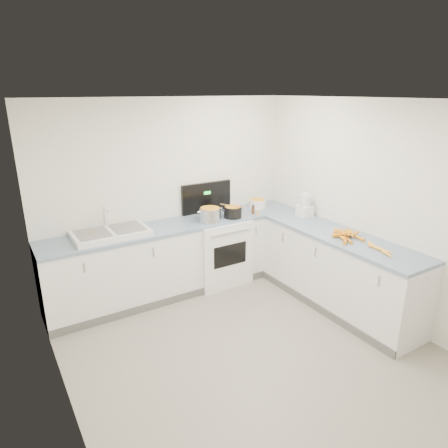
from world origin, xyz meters
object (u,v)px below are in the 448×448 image
stove (217,249)px  extract_bottle (253,210)px  spice_jar (258,213)px  black_pot (233,213)px  sink (111,233)px  food_processor (305,206)px  mixing_bowl (257,203)px  steel_pot (210,216)px

stove → extract_bottle: stove is taller
stove → spice_jar: stove is taller
black_pot → extract_bottle: size_ratio=2.25×
sink → extract_bottle: size_ratio=8.13×
food_processor → sink: bearing=166.3°
food_processor → stove: bearing=150.4°
sink → food_processor: 2.57m
stove → black_pot: bearing=-38.6°
spice_jar → sink: bearing=172.7°
mixing_bowl → spice_jar: mixing_bowl is taller
spice_jar → extract_bottle: bearing=94.9°
black_pot → food_processor: bearing=-27.7°
extract_bottle → spice_jar: (0.01, -0.09, -0.01)m
spice_jar → food_processor: size_ratio=0.23×
steel_pot → food_processor: (1.22, -0.47, 0.06)m
stove → black_pot: stove is taller
black_pot → mixing_bowl: black_pot is taller
extract_bottle → food_processor: (0.54, -0.45, 0.09)m
sink → spice_jar: 1.97m
black_pot → spice_jar: size_ratio=3.08×
mixing_bowl → extract_bottle: size_ratio=2.41×
black_pot → mixing_bowl: size_ratio=0.93×
extract_bottle → food_processor: size_ratio=0.32×
sink → spice_jar: size_ratio=11.09×
steel_pot → food_processor: bearing=-20.9°
food_processor → steel_pot: bearing=159.1°
steel_pot → mixing_bowl: (0.92, 0.22, -0.02)m
mixing_bowl → food_processor: bearing=-66.1°
extract_bottle → spice_jar: 0.10m
steel_pot → mixing_bowl: size_ratio=1.09×
extract_bottle → spice_jar: bearing=-85.1°
steel_pot → extract_bottle: size_ratio=2.64×
extract_bottle → food_processor: food_processor is taller
mixing_bowl → food_processor: 0.75m
steel_pot → extract_bottle: 0.68m
stove → extract_bottle: bearing=-15.9°
steel_pot → spice_jar: (0.69, -0.11, -0.04)m
mixing_bowl → steel_pot: bearing=-166.7°
steel_pot → black_pot: (0.35, -0.01, -0.02)m
stove → food_processor: 1.34m
stove → spice_jar: bearing=-25.0°
spice_jar → food_processor: food_processor is taller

